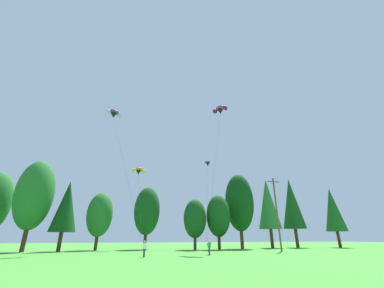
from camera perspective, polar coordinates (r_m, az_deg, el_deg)
treeline_tree_c at (r=46.76m, az=-32.94°, el=-9.88°), size 5.56×5.56×13.91m
treeline_tree_d at (r=45.51m, az=-27.39°, el=-12.78°), size 3.98×3.98×10.84m
treeline_tree_e at (r=48.00m, az=-20.79°, el=-15.18°), size 4.42×4.42×9.69m
treeline_tree_f at (r=49.10m, az=-10.50°, el=-15.10°), size 4.85×4.85×11.31m
treeline_tree_g at (r=46.84m, az=0.69°, el=-17.04°), size 4.17×4.17×8.78m
treeline_tree_h at (r=48.04m, az=6.17°, el=-16.38°), size 4.42×4.42×9.69m
treeline_tree_i at (r=52.57m, az=11.03°, el=-13.22°), size 5.76×5.76×14.65m
treeline_tree_j at (r=57.74m, az=17.36°, el=-13.17°), size 4.78×4.78×14.44m
treeline_tree_k at (r=61.52m, az=22.31°, el=-12.74°), size 4.88×4.88×14.91m
treeline_tree_l at (r=65.83m, az=30.12°, el=-13.12°), size 4.42×4.42×12.82m
utility_pole at (r=43.07m, az=19.26°, el=-14.65°), size 2.20×0.26×11.44m
kite_flyer_near at (r=29.40m, az=-11.10°, el=-22.67°), size 0.72×0.74×1.69m
kite_flyer_mid at (r=32.57m, az=4.06°, el=-22.79°), size 0.59×0.62×1.69m
parafoil_kite_high_purple at (r=46.25m, az=-17.84°, el=6.78°), size 7.03×12.96×22.03m
parafoil_kite_mid_magenta at (r=48.34m, az=6.61°, el=7.95°), size 7.55×9.70×24.64m
parafoil_kite_far_orange at (r=50.20m, az=-12.39°, el=-6.15°), size 3.07×19.87×13.60m
parafoil_kite_low_blue_white at (r=50.78m, az=3.70°, el=-4.55°), size 6.99×16.09×15.38m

